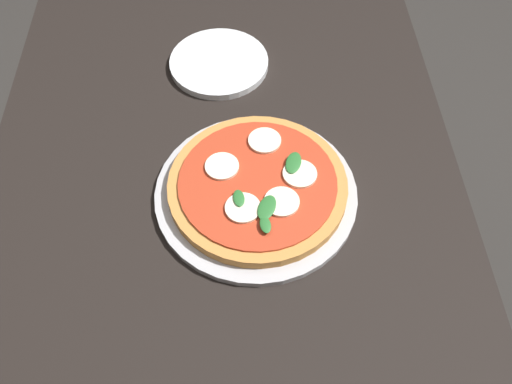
{
  "coord_description": "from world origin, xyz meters",
  "views": [
    {
      "loc": [
        -0.41,
        -0.03,
        1.46
      ],
      "look_at": [
        0.11,
        -0.05,
        0.73
      ],
      "focal_mm": 38.28,
      "sensor_mm": 36.0,
      "label": 1
    }
  ],
  "objects_px": {
    "plate_white": "(219,63)",
    "pizza": "(258,185)",
    "dining_table": "(227,284)",
    "serving_tray": "(256,193)"
  },
  "relations": [
    {
      "from": "serving_tray",
      "to": "plate_white",
      "type": "height_order",
      "value": "plate_white"
    },
    {
      "from": "dining_table",
      "to": "serving_tray",
      "type": "height_order",
      "value": "serving_tray"
    },
    {
      "from": "serving_tray",
      "to": "pizza",
      "type": "bearing_deg",
      "value": -36.59
    },
    {
      "from": "dining_table",
      "to": "pizza",
      "type": "distance_m",
      "value": 0.18
    },
    {
      "from": "pizza",
      "to": "plate_white",
      "type": "height_order",
      "value": "pizza"
    },
    {
      "from": "pizza",
      "to": "plate_white",
      "type": "xyz_separation_m",
      "value": [
        0.31,
        0.06,
        -0.02
      ]
    },
    {
      "from": "plate_white",
      "to": "pizza",
      "type": "bearing_deg",
      "value": -168.69
    },
    {
      "from": "dining_table",
      "to": "plate_white",
      "type": "relative_size",
      "value": 7.16
    },
    {
      "from": "serving_tray",
      "to": "pizza",
      "type": "xyz_separation_m",
      "value": [
        0.0,
        -0.0,
        0.02
      ]
    },
    {
      "from": "serving_tray",
      "to": "plate_white",
      "type": "bearing_deg",
      "value": 10.61
    }
  ]
}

